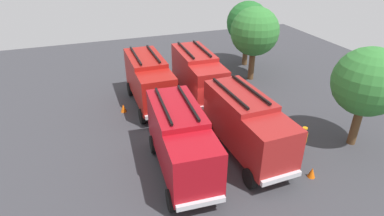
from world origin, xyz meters
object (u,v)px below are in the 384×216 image
object	(u,v)px
tree_1	(255,32)
tree_2	(368,82)
fire_truck_0	(149,79)
firefighter_1	(303,139)
tree_0	(248,23)
traffic_cone_1	(123,108)
fire_truck_3	(247,124)
traffic_cone_0	(312,172)
fire_truck_1	(181,139)
firefighter_0	(211,73)
fire_truck_2	(198,73)

from	to	relation	value
tree_1	tree_2	world-z (taller)	tree_1
fire_truck_0	firefighter_1	bearing A→B (deg)	37.27
firefighter_1	tree_0	distance (m)	15.97
fire_truck_0	traffic_cone_1	size ratio (longest dim) A/B	11.51
tree_2	traffic_cone_1	xyz separation A→B (m)	(-9.23, -13.18, -3.97)
fire_truck_3	tree_1	world-z (taller)	tree_1
traffic_cone_0	fire_truck_1	bearing A→B (deg)	-114.07
firefighter_0	firefighter_1	bearing A→B (deg)	-137.90
tree_1	tree_2	bearing A→B (deg)	4.34
tree_1	traffic_cone_1	size ratio (longest dim) A/B	10.61
fire_truck_2	tree_2	world-z (taller)	tree_2
fire_truck_2	firefighter_1	bearing A→B (deg)	20.49
fire_truck_2	fire_truck_1	bearing A→B (deg)	-24.61
firefighter_0	tree_1	world-z (taller)	tree_1
firefighter_0	fire_truck_3	bearing A→B (deg)	-154.68
firefighter_1	tree_0	size ratio (longest dim) A/B	0.28
fire_truck_0	traffic_cone_0	xyz separation A→B (m)	(11.61, 6.37, -1.85)
tree_2	firefighter_1	bearing A→B (deg)	-93.37
fire_truck_0	traffic_cone_1	xyz separation A→B (m)	(0.51, -2.22, -1.84)
fire_truck_2	tree_1	distance (m)	6.78
fire_truck_3	tree_1	bearing A→B (deg)	147.38
firefighter_1	traffic_cone_0	distance (m)	2.37
fire_truck_3	traffic_cone_0	size ratio (longest dim) A/B	11.98
fire_truck_3	firefighter_0	bearing A→B (deg)	166.08
fire_truck_2	firefighter_0	size ratio (longest dim) A/B	4.51
fire_truck_0	firefighter_0	bearing A→B (deg)	112.31
fire_truck_1	fire_truck_3	size ratio (longest dim) A/B	1.01
fire_truck_0	traffic_cone_0	size ratio (longest dim) A/B	11.87
tree_1	firefighter_0	bearing A→B (deg)	-99.83
tree_0	fire_truck_1	bearing A→B (deg)	-39.32
tree_1	traffic_cone_0	bearing A→B (deg)	-15.30
tree_0	tree_2	bearing A→B (deg)	-1.61
fire_truck_0	tree_2	xyz separation A→B (m)	(9.74, 10.96, 2.13)
tree_1	traffic_cone_1	xyz separation A→B (m)	(2.42, -12.29, -4.15)
fire_truck_3	traffic_cone_1	world-z (taller)	fire_truck_3
fire_truck_2	tree_0	xyz separation A→B (m)	(-5.60, 7.38, 2.17)
fire_truck_0	firefighter_1	world-z (taller)	fire_truck_0
fire_truck_2	traffic_cone_0	world-z (taller)	fire_truck_2
firefighter_0	traffic_cone_0	distance (m)	14.19
firefighter_1	traffic_cone_1	size ratio (longest dim) A/B	2.91
firefighter_0	fire_truck_1	bearing A→B (deg)	-172.58
traffic_cone_0	firefighter_0	bearing A→B (deg)	-179.57
tree_0	firefighter_0	bearing A→B (deg)	-59.80
tree_2	fire_truck_2	bearing A→B (deg)	-144.35
traffic_cone_0	fire_truck_3	bearing A→B (deg)	-142.14
tree_0	traffic_cone_0	distance (m)	18.32
fire_truck_2	tree_2	distance (m)	12.11
fire_truck_1	fire_truck_2	distance (m)	9.59
fire_truck_0	tree_2	bearing A→B (deg)	48.41
fire_truck_1	traffic_cone_1	world-z (taller)	fire_truck_1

